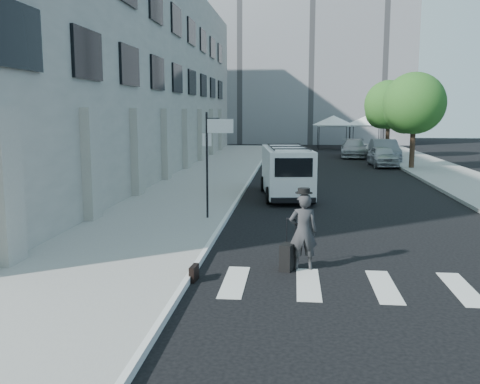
% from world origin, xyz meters
% --- Properties ---
extents(ground, '(120.00, 120.00, 0.00)m').
position_xyz_m(ground, '(0.00, 0.00, 0.00)').
color(ground, black).
rests_on(ground, ground).
extents(sidewalk_left, '(4.50, 48.00, 0.15)m').
position_xyz_m(sidewalk_left, '(-4.25, 16.00, 0.07)').
color(sidewalk_left, gray).
rests_on(sidewalk_left, ground).
extents(sidewalk_right, '(4.00, 56.00, 0.15)m').
position_xyz_m(sidewalk_right, '(9.00, 20.00, 0.07)').
color(sidewalk_right, gray).
rests_on(sidewalk_right, ground).
extents(building_left, '(10.00, 44.00, 12.00)m').
position_xyz_m(building_left, '(-11.50, 18.00, 6.00)').
color(building_left, gray).
rests_on(building_left, ground).
extents(building_far, '(22.00, 12.00, 25.00)m').
position_xyz_m(building_far, '(2.00, 50.00, 12.50)').
color(building_far, slate).
rests_on(building_far, ground).
extents(sign_pole, '(1.03, 0.07, 3.50)m').
position_xyz_m(sign_pole, '(-2.36, 3.20, 2.65)').
color(sign_pole, black).
rests_on(sign_pole, sidewalk_left).
extents(tree_near, '(3.80, 3.83, 6.03)m').
position_xyz_m(tree_near, '(7.50, 20.15, 3.97)').
color(tree_near, black).
rests_on(tree_near, ground).
extents(tree_far, '(3.80, 3.83, 6.03)m').
position_xyz_m(tree_far, '(7.50, 29.15, 3.97)').
color(tree_far, black).
rests_on(tree_far, ground).
extents(tent_left, '(4.00, 4.00, 3.20)m').
position_xyz_m(tent_left, '(4.00, 38.00, 2.71)').
color(tent_left, black).
rests_on(tent_left, ground).
extents(tent_right, '(4.00, 4.00, 3.20)m').
position_xyz_m(tent_right, '(7.20, 38.50, 2.71)').
color(tent_right, black).
rests_on(tent_right, ground).
extents(businessman, '(0.70, 0.50, 1.81)m').
position_xyz_m(businessman, '(0.49, -1.90, 0.91)').
color(businessman, '#303032').
rests_on(businessman, ground).
extents(briefcase, '(0.15, 0.45, 0.34)m').
position_xyz_m(briefcase, '(-1.90, -3.00, 0.17)').
color(briefcase, black).
rests_on(briefcase, ground).
extents(suitcase, '(0.40, 0.50, 1.20)m').
position_xyz_m(suitcase, '(0.14, -2.00, 0.32)').
color(suitcase, black).
rests_on(suitcase, ground).
extents(cargo_van, '(2.45, 5.72, 2.11)m').
position_xyz_m(cargo_van, '(-0.06, 8.81, 1.10)').
color(cargo_van, white).
rests_on(cargo_van, ground).
extents(parked_car_a, '(1.74, 4.04, 1.36)m').
position_xyz_m(parked_car_a, '(6.13, 21.93, 0.68)').
color(parked_car_a, '#ADAFB6').
rests_on(parked_car_a, ground).
extents(parked_car_b, '(1.70, 4.87, 1.60)m').
position_xyz_m(parked_car_b, '(6.80, 25.41, 0.80)').
color(parked_car_b, slate).
rests_on(parked_car_b, ground).
extents(parked_car_c, '(2.38, 5.03, 1.42)m').
position_xyz_m(parked_car_c, '(5.00, 28.88, 0.71)').
color(parked_car_c, '#9D9FA4').
rests_on(parked_car_c, ground).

